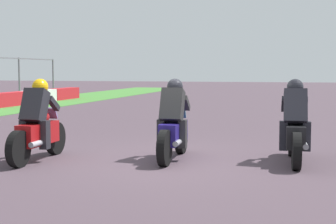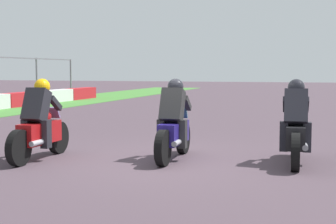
# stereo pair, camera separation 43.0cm
# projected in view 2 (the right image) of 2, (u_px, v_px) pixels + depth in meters

# --- Properties ---
(ground_plane) EXTENTS (120.00, 120.00, 0.00)m
(ground_plane) POSITION_uv_depth(u_px,v_px,m) (168.00, 161.00, 9.26)
(ground_plane) COLOR #473841
(rider_lane_b) EXTENTS (2.04, 0.55, 1.51)m
(rider_lane_b) POSITION_uv_depth(u_px,v_px,m) (296.00, 129.00, 8.95)
(rider_lane_b) COLOR black
(rider_lane_b) RESTS_ON ground_plane
(rider_lane_c) EXTENTS (2.04, 0.54, 1.51)m
(rider_lane_c) POSITION_uv_depth(u_px,v_px,m) (174.00, 126.00, 9.38)
(rider_lane_c) COLOR black
(rider_lane_c) RESTS_ON ground_plane
(rider_lane_d) EXTENTS (2.04, 0.54, 1.51)m
(rider_lane_d) POSITION_uv_depth(u_px,v_px,m) (40.00, 126.00, 9.38)
(rider_lane_d) COLOR black
(rider_lane_d) RESTS_ON ground_plane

